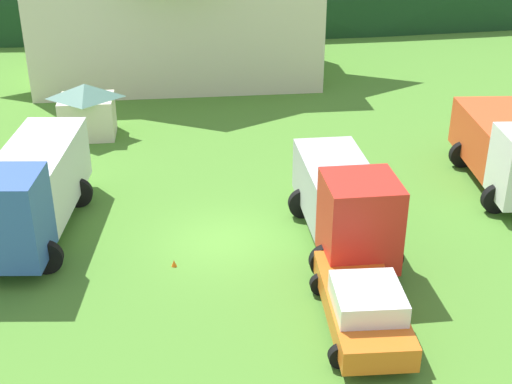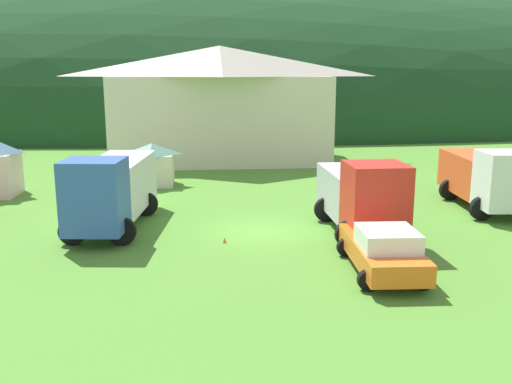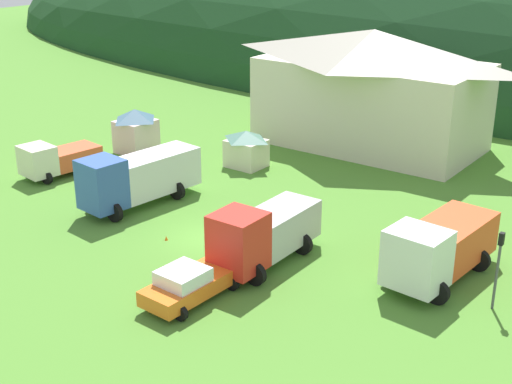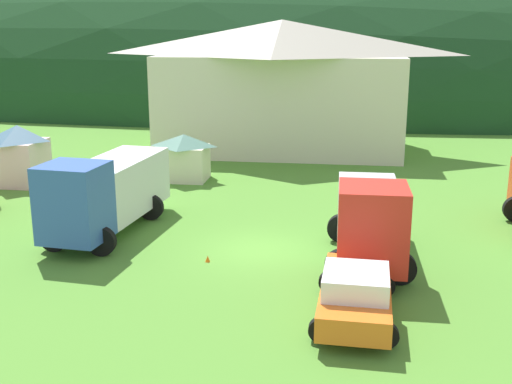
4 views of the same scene
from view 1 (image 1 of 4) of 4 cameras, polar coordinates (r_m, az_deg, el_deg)
The scene contains 8 objects.
ground_plane at distance 24.17m, azimuth -2.90°, elevation -4.01°, with size 200.00×200.00×0.00m, color #4C842D.
depot_building at distance 41.50m, azimuth -6.55°, elevation 15.27°, with size 16.92×9.25×8.55m.
play_shed_cream at distance 33.52m, azimuth -13.60°, elevation 6.56°, with size 2.63×2.29×2.53m.
box_truck_blue at distance 24.91m, azimuth -17.86°, elevation 0.27°, with size 3.52×7.77×3.40m.
crane_truck_red at distance 23.30m, azimuth 7.23°, elevation -0.73°, with size 3.04×6.69×3.30m.
heavy_rig_white at distance 28.94m, azimuth 20.05°, elevation 3.30°, with size 3.66×7.09×3.16m.
service_pickup_orange at distance 19.79m, azimuth 8.70°, elevation -9.04°, with size 2.54×4.98×1.66m.
traffic_cone_near_pickup at distance 22.91m, azimuth -6.68°, elevation -6.02°, with size 0.36×0.36×0.46m, color orange.
Camera 1 is at (-1.16, -20.87, 12.14)m, focal length 49.11 mm.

